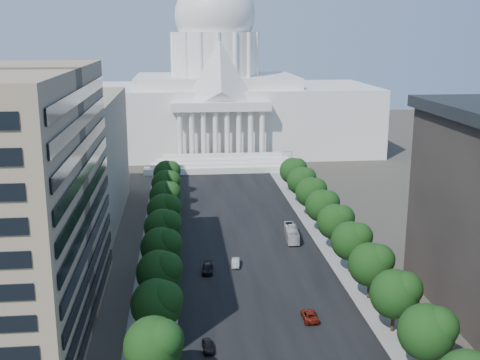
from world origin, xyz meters
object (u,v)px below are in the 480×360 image
object	(u,v)px
car_dark_b	(208,269)
city_bus	(292,233)
car_dark_a	(208,346)
car_silver	(236,263)
car_red	(310,316)

from	to	relation	value
car_dark_b	city_bus	bearing A→B (deg)	45.75
car_dark_a	car_silver	size ratio (longest dim) A/B	0.90
car_dark_a	car_silver	xyz separation A→B (m)	(6.99, 31.76, 0.05)
car_dark_a	car_dark_b	distance (m)	29.22
city_bus	car_silver	bearing A→B (deg)	-129.06
car_dark_b	car_silver	bearing A→B (deg)	29.09
city_bus	car_red	bearing A→B (deg)	-91.57
car_red	car_dark_b	world-z (taller)	car_dark_b
car_dark_a	car_red	distance (m)	18.54
car_red	car_dark_a	bearing A→B (deg)	26.65
car_silver	car_dark_b	distance (m)	6.19
car_red	car_silver	bearing A→B (deg)	-66.59
car_dark_a	car_dark_b	xyz separation A→B (m)	(1.37, 29.18, 0.07)
car_dark_a	car_red	world-z (taller)	car_red
car_red	city_bus	size ratio (longest dim) A/B	0.47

